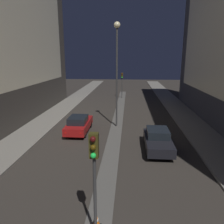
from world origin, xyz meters
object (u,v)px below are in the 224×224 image
Objects in this scene: car_left_lane at (79,124)px; traffic_light_near at (94,163)px; traffic_cone_far at (96,221)px; car_right_lane at (158,140)px; street_lamp at (117,55)px; traffic_light_mid at (122,79)px.

traffic_light_near is at bearing -74.36° from car_left_lane.
car_right_lane is (3.46, 8.25, 0.37)m from traffic_cone_far.
street_lamp is at bearing 90.00° from traffic_light_near.
car_left_lane is (-3.39, 11.75, 0.37)m from traffic_cone_far.
traffic_light_mid is 6.55× the size of traffic_cone_far.
traffic_cone_far is at bearing -90.16° from street_lamp.
car_right_lane is at bearing -27.12° from car_left_lane.
traffic_cone_far is at bearing -112.79° from car_right_lane.
car_right_lane is at bearing 68.57° from traffic_light_near.
street_lamp reaches higher than car_left_lane.
car_right_lane is at bearing 67.21° from traffic_cone_far.
traffic_light_near is 30.00m from traffic_light_mid.
traffic_light_near is 0.91× the size of car_left_lane.
traffic_cone_far is (-0.04, -13.57, -6.62)m from street_lamp.
car_left_lane is (-3.43, 12.24, -2.43)m from traffic_light_near.
traffic_light_near is at bearing -90.00° from street_lamp.
car_left_lane reaches higher than car_right_lane.
street_lamp is 7.35m from car_left_lane.
street_lamp is at bearing 27.87° from car_left_lane.
traffic_light_near is at bearing -85.43° from traffic_cone_far.
car_left_lane reaches higher than traffic_cone_far.
traffic_light_near is 14.56m from street_lamp.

